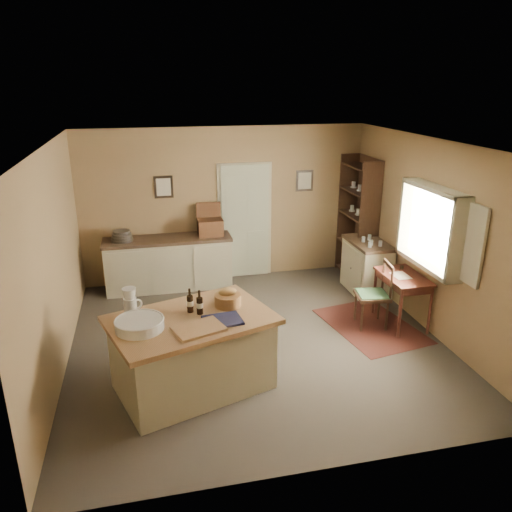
% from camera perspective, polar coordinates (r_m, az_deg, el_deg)
% --- Properties ---
extents(ground, '(5.00, 5.00, 0.00)m').
position_cam_1_polar(ground, '(7.05, 0.05, -9.68)').
color(ground, '#4A4138').
rests_on(ground, ground).
extents(wall_back, '(5.00, 0.10, 2.70)m').
position_cam_1_polar(wall_back, '(8.85, -3.56, 5.86)').
color(wall_back, olive).
rests_on(wall_back, ground).
extents(wall_front, '(5.00, 0.10, 2.70)m').
position_cam_1_polar(wall_front, '(4.29, 7.57, -9.79)').
color(wall_front, olive).
rests_on(wall_front, ground).
extents(wall_left, '(0.10, 5.00, 2.70)m').
position_cam_1_polar(wall_left, '(6.45, -22.16, -0.87)').
color(wall_left, olive).
rests_on(wall_left, ground).
extents(wall_right, '(0.10, 5.00, 2.70)m').
position_cam_1_polar(wall_right, '(7.43, 19.21, 2.10)').
color(wall_right, olive).
rests_on(wall_right, ground).
extents(ceiling, '(5.00, 5.00, 0.00)m').
position_cam_1_polar(ceiling, '(6.19, 0.05, 12.68)').
color(ceiling, silver).
rests_on(ceiling, wall_back).
extents(door, '(0.97, 0.06, 2.11)m').
position_cam_1_polar(door, '(8.96, -1.27, 4.11)').
color(door, '#B4B99A').
rests_on(door, ground).
extents(framed_prints, '(2.82, 0.02, 0.38)m').
position_cam_1_polar(framed_prints, '(8.79, -2.28, 8.25)').
color(framed_prints, black).
rests_on(framed_prints, ground).
extents(window, '(0.25, 1.99, 1.12)m').
position_cam_1_polar(window, '(7.17, 19.68, 3.11)').
color(window, '#B9B593').
rests_on(window, ground).
extents(work_island, '(2.06, 1.67, 1.20)m').
position_cam_1_polar(work_island, '(5.90, -7.35, -10.74)').
color(work_island, '#B9B593').
rests_on(work_island, ground).
extents(sideboard, '(2.15, 0.61, 1.18)m').
position_cam_1_polar(sideboard, '(8.72, -9.89, -0.59)').
color(sideboard, '#B9B593').
rests_on(sideboard, ground).
extents(rug, '(1.35, 1.76, 0.01)m').
position_cam_1_polar(rug, '(7.63, 12.99, -7.77)').
color(rug, '#441514').
rests_on(rug, ground).
extents(writing_desk, '(0.54, 0.88, 0.82)m').
position_cam_1_polar(writing_desk, '(7.55, 16.46, -2.83)').
color(writing_desk, '#3C1913').
rests_on(writing_desk, ground).
extents(desk_chair, '(0.51, 0.51, 0.96)m').
position_cam_1_polar(desk_chair, '(7.44, 13.12, -4.42)').
color(desk_chair, '#301D14').
rests_on(desk_chair, ground).
extents(right_cabinet, '(0.56, 1.00, 0.99)m').
position_cam_1_polar(right_cabinet, '(8.62, 12.53, -1.17)').
color(right_cabinet, '#B9B593').
rests_on(right_cabinet, ground).
extents(shelving_unit, '(0.37, 0.98, 2.18)m').
position_cam_1_polar(shelving_unit, '(9.13, 11.81, 4.20)').
color(shelving_unit, '#301D14').
rests_on(shelving_unit, ground).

